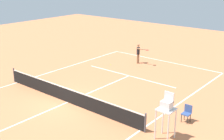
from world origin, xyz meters
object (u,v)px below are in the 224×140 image
(courtside_chair_mid, at_px, (187,113))
(tennis_ball, at_px, (111,64))
(player_serving, at_px, (139,52))
(umpire_chair, at_px, (167,109))

(courtside_chair_mid, bearing_deg, tennis_ball, -28.70)
(player_serving, xyz_separation_m, courtside_chair_mid, (-8.31, 7.40, -0.53))
(tennis_ball, distance_m, courtside_chair_mid, 11.33)
(player_serving, xyz_separation_m, tennis_ball, (1.62, 1.96, -1.03))
(player_serving, relative_size, courtside_chair_mid, 1.87)
(umpire_chair, bearing_deg, courtside_chair_mid, -90.71)
(tennis_ball, relative_size, courtside_chair_mid, 0.07)
(umpire_chair, distance_m, courtside_chair_mid, 2.53)
(tennis_ball, height_order, courtside_chair_mid, courtside_chair_mid)
(player_serving, bearing_deg, umpire_chair, 35.89)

